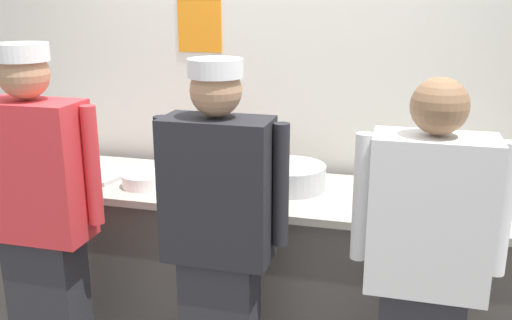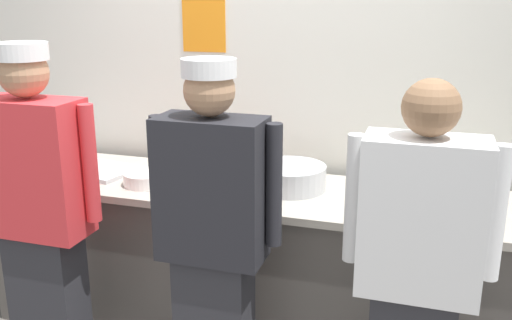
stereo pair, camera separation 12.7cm
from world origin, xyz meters
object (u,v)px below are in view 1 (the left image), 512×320
(chef_center, at_px, (219,237))
(ramekin_orange_sauce, at_px, (186,169))
(mixing_bowl_steel, at_px, (289,176))
(deli_cup, at_px, (64,155))
(chefs_knife, at_px, (205,184))
(squeeze_bottle_secondary, at_px, (468,193))
(squeeze_bottle_spare, at_px, (226,160))
(chef_far_right, at_px, (425,270))
(plate_stack_rear, at_px, (144,180))
(sheet_tray, at_px, (89,171))
(plate_stack_front, at_px, (422,203))
(chef_near_left, at_px, (40,216))
(squeeze_bottle_primary, at_px, (167,160))
(ramekin_yellow_sauce, at_px, (175,187))

(chef_center, xyz_separation_m, ramekin_orange_sauce, (-0.48, 0.82, 0.03))
(mixing_bowl_steel, xyz_separation_m, deli_cup, (-1.49, 0.14, -0.02))
(deli_cup, relative_size, chefs_knife, 0.33)
(squeeze_bottle_secondary, height_order, squeeze_bottle_spare, squeeze_bottle_spare)
(ramekin_orange_sauce, bearing_deg, squeeze_bottle_spare, -3.46)
(chef_far_right, xyz_separation_m, ramekin_orange_sauce, (-1.35, 0.85, 0.06))
(plate_stack_rear, distance_m, sheet_tray, 0.45)
(plate_stack_front, bearing_deg, squeeze_bottle_secondary, 21.21)
(chef_center, height_order, squeeze_bottle_secondary, chef_center)
(chef_near_left, xyz_separation_m, chef_center, (0.86, 0.05, -0.03))
(chef_center, xyz_separation_m, squeeze_bottle_secondary, (1.07, 0.59, 0.10))
(chef_near_left, relative_size, chefs_knife, 6.25)
(chef_near_left, xyz_separation_m, mixing_bowl_steel, (1.03, 0.75, 0.05))
(chef_center, height_order, plate_stack_front, chef_center)
(squeeze_bottle_primary, xyz_separation_m, deli_cup, (-0.76, 0.12, -0.05))
(chef_far_right, relative_size, plate_stack_rear, 6.72)
(squeeze_bottle_primary, bearing_deg, chef_far_right, -27.81)
(plate_stack_front, relative_size, squeeze_bottle_spare, 1.01)
(plate_stack_front, height_order, plate_stack_rear, plate_stack_front)
(squeeze_bottle_secondary, bearing_deg, sheet_tray, 178.09)
(chef_near_left, relative_size, deli_cup, 19.08)
(chef_far_right, distance_m, plate_stack_rear, 1.58)
(sheet_tray, bearing_deg, deli_cup, 148.09)
(plate_stack_rear, height_order, squeeze_bottle_secondary, squeeze_bottle_secondary)
(squeeze_bottle_primary, height_order, ramekin_yellow_sauce, squeeze_bottle_primary)
(deli_cup, bearing_deg, mixing_bowl_steel, -5.19)
(chef_near_left, distance_m, squeeze_bottle_spare, 1.07)
(chef_near_left, distance_m, plate_stack_rear, 0.63)
(chef_far_right, relative_size, sheet_tray, 3.22)
(sheet_tray, distance_m, squeeze_bottle_spare, 0.83)
(squeeze_bottle_spare, bearing_deg, chef_center, -74.58)
(sheet_tray, xyz_separation_m, squeeze_bottle_primary, (0.47, 0.06, 0.09))
(chef_far_right, height_order, squeeze_bottle_secondary, chef_far_right)
(chef_center, height_order, chef_far_right, chef_center)
(plate_stack_rear, height_order, ramekin_yellow_sauce, plate_stack_rear)
(plate_stack_rear, relative_size, squeeze_bottle_secondary, 1.28)
(squeeze_bottle_spare, distance_m, chefs_knife, 0.20)
(chef_center, relative_size, chef_far_right, 1.02)
(ramekin_orange_sauce, bearing_deg, mixing_bowl_steel, -9.65)
(squeeze_bottle_primary, bearing_deg, plate_stack_front, -8.46)
(chef_near_left, height_order, sheet_tray, chef_near_left)
(plate_stack_front, relative_size, squeeze_bottle_secondary, 1.14)
(chef_far_right, xyz_separation_m, deli_cup, (-2.19, 0.87, 0.08))
(ramekin_yellow_sauce, bearing_deg, mixing_bowl_steel, 20.11)
(chef_near_left, bearing_deg, ramekin_orange_sauce, 66.08)
(deli_cup, bearing_deg, squeeze_bottle_spare, -2.09)
(ramekin_orange_sauce, bearing_deg, chef_near_left, -113.92)
(chef_near_left, xyz_separation_m, sheet_tray, (-0.17, 0.71, -0.01))
(squeeze_bottle_spare, xyz_separation_m, ramekin_orange_sauce, (-0.26, 0.02, -0.08))
(squeeze_bottle_spare, height_order, ramekin_yellow_sauce, squeeze_bottle_spare)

